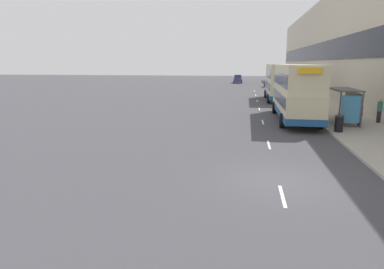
# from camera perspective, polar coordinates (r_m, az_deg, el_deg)

# --- Properties ---
(ground_plane) EXTENTS (220.00, 220.00, 0.00)m
(ground_plane) POSITION_cam_1_polar(r_m,az_deg,el_deg) (13.60, 14.19, -7.52)
(ground_plane) COLOR #424247
(pavement) EXTENTS (5.00, 93.00, 0.14)m
(pavement) POSITION_cam_1_polar(r_m,az_deg,el_deg) (52.06, 17.72, 6.47)
(pavement) COLOR #A39E93
(pavement) RESTS_ON ground_plane
(terrace_facade) EXTENTS (3.10, 93.00, 13.48)m
(terrace_facade) POSITION_cam_1_polar(r_m,az_deg,el_deg) (52.68, 22.59, 13.47)
(terrace_facade) COLOR beige
(terrace_facade) RESTS_ON ground_plane
(lane_mark_0) EXTENTS (0.12, 2.00, 0.01)m
(lane_mark_0) POSITION_cam_1_polar(r_m,az_deg,el_deg) (12.15, 14.83, -9.88)
(lane_mark_0) COLOR silver
(lane_mark_0) RESTS_ON ground_plane
(lane_mark_1) EXTENTS (0.12, 2.00, 0.01)m
(lane_mark_1) POSITION_cam_1_polar(r_m,az_deg,el_deg) (19.32, 12.68, -1.67)
(lane_mark_1) COLOR silver
(lane_mark_1) RESTS_ON ground_plane
(lane_mark_2) EXTENTS (0.12, 2.00, 0.01)m
(lane_mark_2) POSITION_cam_1_polar(r_m,az_deg,el_deg) (26.69, 11.71, 2.06)
(lane_mark_2) COLOR silver
(lane_mark_2) RESTS_ON ground_plane
(lane_mark_3) EXTENTS (0.12, 2.00, 0.01)m
(lane_mark_3) POSITION_cam_1_polar(r_m,az_deg,el_deg) (34.12, 11.17, 4.17)
(lane_mark_3) COLOR silver
(lane_mark_3) RESTS_ON ground_plane
(lane_mark_4) EXTENTS (0.12, 2.00, 0.01)m
(lane_mark_4) POSITION_cam_1_polar(r_m,az_deg,el_deg) (41.59, 10.82, 5.52)
(lane_mark_4) COLOR silver
(lane_mark_4) RESTS_ON ground_plane
(lane_mark_5) EXTENTS (0.12, 2.00, 0.01)m
(lane_mark_5) POSITION_cam_1_polar(r_m,az_deg,el_deg) (49.08, 10.57, 6.46)
(lane_mark_5) COLOR silver
(lane_mark_5) RESTS_ON ground_plane
(lane_mark_6) EXTENTS (0.12, 2.00, 0.01)m
(lane_mark_6) POSITION_cam_1_polar(r_m,az_deg,el_deg) (56.57, 10.39, 7.16)
(lane_mark_6) COLOR silver
(lane_mark_6) RESTS_ON ground_plane
(bus_shelter) EXTENTS (1.60, 4.20, 2.48)m
(bus_shelter) POSITION_cam_1_polar(r_m,az_deg,el_deg) (26.72, 24.46, 5.31)
(bus_shelter) COLOR #4C4C51
(bus_shelter) RESTS_ON ground_plane
(double_decker_bus_near) EXTENTS (2.85, 11.12, 4.30)m
(double_decker_bus_near) POSITION_cam_1_polar(r_m,az_deg,el_deg) (27.87, 16.92, 6.93)
(double_decker_bus_near) COLOR beige
(double_decker_bus_near) RESTS_ON ground_plane
(double_decker_bus_ahead) EXTENTS (2.85, 10.25, 4.30)m
(double_decker_bus_ahead) POSITION_cam_1_polar(r_m,az_deg,el_deg) (42.58, 14.22, 8.59)
(double_decker_bus_ahead) COLOR beige
(double_decker_bus_ahead) RESTS_ON ground_plane
(car_0) EXTENTS (1.94, 4.44, 1.84)m
(car_0) POSITION_cam_1_polar(r_m,az_deg,el_deg) (78.80, 7.66, 9.16)
(car_0) COLOR navy
(car_0) RESTS_ON ground_plane
(car_1) EXTENTS (2.09, 4.47, 1.76)m
(car_1) POSITION_cam_1_polar(r_m,az_deg,el_deg) (66.44, 12.98, 8.46)
(car_1) COLOR #4C5156
(car_1) RESTS_ON ground_plane
(pedestrian_at_shelter) EXTENTS (0.36, 0.36, 1.83)m
(pedestrian_at_shelter) POSITION_cam_1_polar(r_m,az_deg,el_deg) (29.19, 26.13, 4.04)
(pedestrian_at_shelter) COLOR #23232D
(pedestrian_at_shelter) RESTS_ON ground_plane
(pedestrian_1) EXTENTS (0.35, 0.35, 1.77)m
(pedestrian_1) POSITION_cam_1_polar(r_m,az_deg,el_deg) (28.45, 28.78, 3.56)
(pedestrian_1) COLOR #23232D
(pedestrian_1) RESTS_ON ground_plane
(pedestrian_2) EXTENTS (0.32, 0.32, 1.60)m
(pedestrian_2) POSITION_cam_1_polar(r_m,az_deg,el_deg) (26.07, 26.23, 2.97)
(pedestrian_2) COLOR #23232D
(pedestrian_2) RESTS_ON ground_plane
(litter_bin) EXTENTS (0.55, 0.55, 1.05)m
(litter_bin) POSITION_cam_1_polar(r_m,az_deg,el_deg) (23.56, 23.31, 1.69)
(litter_bin) COLOR black
(litter_bin) RESTS_ON ground_plane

